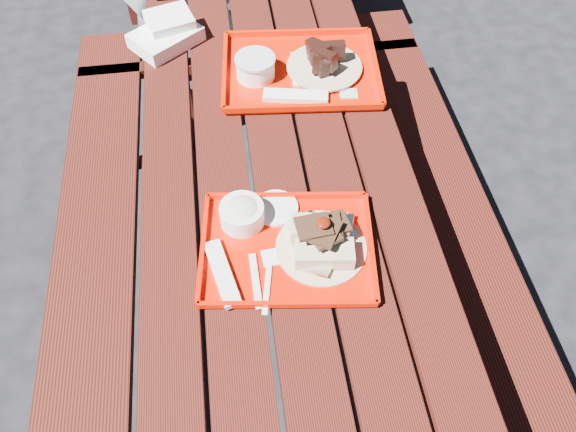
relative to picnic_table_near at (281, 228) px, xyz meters
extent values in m
plane|color=black|center=(0.00, 0.00, -0.56)|extent=(60.00, 60.00, 0.00)
cube|color=#46140D|center=(-0.30, 0.00, 0.17)|extent=(0.14, 2.40, 0.04)
cube|color=#46140D|center=(-0.15, 0.00, 0.17)|extent=(0.14, 2.40, 0.04)
cube|color=#46140D|center=(0.00, 0.00, 0.17)|extent=(0.14, 2.40, 0.04)
cube|color=#46140D|center=(0.15, 0.00, 0.17)|extent=(0.14, 2.40, 0.04)
cube|color=#46140D|center=(0.30, 0.00, 0.17)|extent=(0.14, 2.40, 0.04)
cube|color=#46140D|center=(-0.58, 0.00, -0.13)|extent=(0.25, 2.40, 0.04)
cube|color=#46140D|center=(-0.58, 0.84, -0.35)|extent=(0.06, 0.06, 0.42)
cube|color=#46140D|center=(0.58, 0.00, -0.13)|extent=(0.25, 2.40, 0.04)
cube|color=#46140D|center=(0.58, 0.84, -0.35)|extent=(0.06, 0.06, 0.42)
cube|color=#46140D|center=(-0.30, 0.96, -0.19)|extent=(0.06, 0.06, 0.75)
cube|color=#46140D|center=(0.30, 0.96, -0.19)|extent=(0.06, 0.06, 0.75)
cube|color=#46140D|center=(0.00, 0.96, -0.13)|extent=(1.40, 0.06, 0.04)
cube|color=red|center=(-0.01, -0.20, 0.20)|extent=(0.45, 0.37, 0.01)
cube|color=red|center=(0.01, -0.05, 0.21)|extent=(0.41, 0.06, 0.02)
cube|color=red|center=(-0.03, -0.36, 0.21)|extent=(0.41, 0.06, 0.02)
cube|color=red|center=(0.19, -0.23, 0.21)|extent=(0.05, 0.32, 0.02)
cube|color=red|center=(-0.21, -0.18, 0.21)|extent=(0.05, 0.32, 0.02)
cylinder|color=tan|center=(0.07, -0.21, 0.20)|extent=(0.22, 0.22, 0.01)
cube|color=#C1B287|center=(0.07, -0.25, 0.23)|extent=(0.15, 0.08, 0.04)
cube|color=#C1B287|center=(0.07, -0.18, 0.23)|extent=(0.15, 0.08, 0.04)
ellipsoid|color=#561205|center=(0.07, -0.21, 0.32)|extent=(0.03, 0.03, 0.01)
cylinder|color=white|center=(-0.11, -0.11, 0.23)|extent=(0.11, 0.11, 0.06)
ellipsoid|color=beige|center=(-0.11, -0.11, 0.25)|extent=(0.09, 0.09, 0.04)
cylinder|color=white|center=(-0.02, -0.08, 0.21)|extent=(0.12, 0.12, 0.01)
cube|color=white|center=(-0.17, -0.26, 0.21)|extent=(0.08, 0.19, 0.01)
cube|color=white|center=(-0.10, -0.29, 0.20)|extent=(0.02, 0.15, 0.01)
cube|color=white|center=(-0.07, -0.30, 0.20)|extent=(0.04, 0.16, 0.00)
cube|color=white|center=(-0.05, -0.23, 0.20)|extent=(0.05, 0.05, 0.00)
cube|color=red|center=(0.12, 0.46, 0.20)|extent=(0.51, 0.41, 0.01)
cube|color=red|center=(0.14, 0.64, 0.21)|extent=(0.48, 0.06, 0.02)
cube|color=red|center=(0.11, 0.28, 0.21)|extent=(0.48, 0.06, 0.02)
cube|color=red|center=(0.36, 0.44, 0.21)|extent=(0.05, 0.37, 0.02)
cube|color=red|center=(-0.11, 0.48, 0.21)|extent=(0.05, 0.37, 0.02)
cube|color=white|center=(0.18, 0.45, 0.21)|extent=(0.18, 0.18, 0.01)
cylinder|color=tan|center=(0.20, 0.45, 0.21)|extent=(0.24, 0.24, 0.01)
cylinder|color=white|center=(-0.02, 0.45, 0.23)|extent=(0.12, 0.12, 0.06)
cylinder|color=silver|center=(-0.02, 0.45, 0.27)|extent=(0.13, 0.13, 0.01)
cube|color=white|center=(0.09, 0.33, 0.21)|extent=(0.20, 0.09, 0.02)
cube|color=silver|center=(0.25, 0.33, 0.20)|extent=(0.06, 0.05, 0.00)
cube|color=white|center=(-0.29, 0.67, 0.21)|extent=(0.26, 0.25, 0.05)
cube|color=white|center=(-0.28, 0.70, 0.26)|extent=(0.17, 0.15, 0.04)
camera|label=1|loc=(-0.11, -0.96, 1.35)|focal=35.00mm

